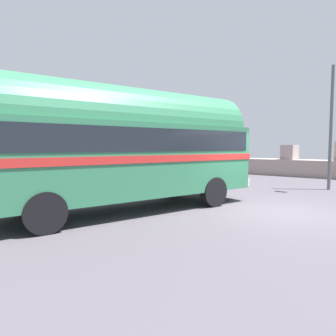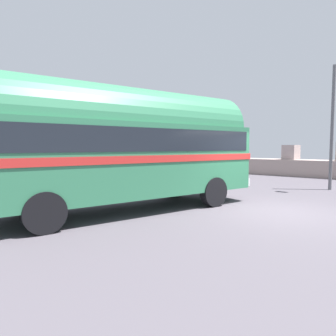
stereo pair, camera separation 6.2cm
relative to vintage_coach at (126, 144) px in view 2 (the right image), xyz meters
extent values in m
cube|color=#4B464D|center=(3.67, 2.76, -2.04)|extent=(32.00, 26.00, 0.02)
cube|color=#9E9188|center=(-9.25, 14.18, -0.50)|extent=(1.08, 0.97, 0.90)
cube|color=tan|center=(-6.17, 14.62, -0.44)|extent=(1.38, 1.41, 1.01)
sphere|color=tan|center=(-2.99, 14.52, -0.52)|extent=(0.85, 0.85, 0.85)
cube|color=#A5918E|center=(0.51, 14.48, -0.47)|extent=(0.99, 1.08, 0.97)
cylinder|color=black|center=(-0.37, 2.80, -1.55)|extent=(0.53, 1.00, 0.96)
cylinder|color=black|center=(1.76, 2.21, -1.55)|extent=(0.53, 1.00, 0.96)
cylinder|color=black|center=(-1.76, -2.22, -1.55)|extent=(0.53, 1.00, 0.96)
cylinder|color=black|center=(0.37, -2.81, -1.55)|extent=(0.53, 1.00, 0.96)
cube|color=#307451|center=(0.00, 0.00, -0.48)|extent=(4.56, 8.74, 2.10)
cylinder|color=#307451|center=(0.00, 0.00, 0.57)|extent=(4.28, 8.36, 2.20)
cube|color=red|center=(0.00, 0.00, -0.42)|extent=(4.63, 8.83, 0.20)
cube|color=black|center=(0.00, 0.00, 0.10)|extent=(4.50, 8.42, 0.64)
cube|color=silver|center=(1.14, 4.11, -1.35)|extent=(2.24, 0.76, 0.28)
cylinder|color=#5B5B60|center=(3.93, 8.77, 0.72)|extent=(0.14, 0.14, 5.55)
camera|label=1|loc=(6.55, -6.16, -0.08)|focal=31.69mm
camera|label=2|loc=(6.60, -6.12, -0.08)|focal=31.69mm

